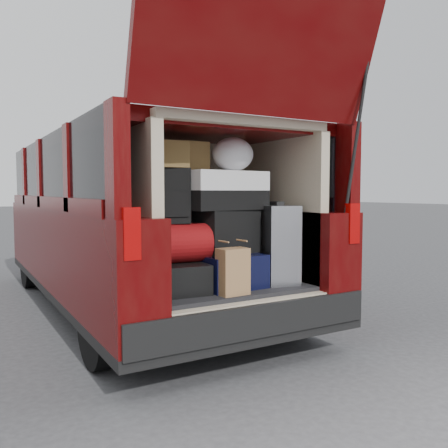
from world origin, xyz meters
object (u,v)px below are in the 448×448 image
at_px(red_duffel, 179,243).
at_px(twotone_duffel, 223,190).
at_px(silver_roller, 275,244).
at_px(backpack, 169,196).
at_px(black_hardshell, 174,277).
at_px(kraft_bag, 233,271).
at_px(black_soft_case, 227,231).
at_px(navy_hardshell, 222,269).

bearing_deg(red_duffel, twotone_duffel, 10.40).
distance_m(silver_roller, red_duffel, 0.80).
xyz_separation_m(backpack, twotone_duffel, (0.43, -0.01, 0.04)).
xyz_separation_m(black_hardshell, twotone_duffel, (0.41, 0.01, 0.61)).
bearing_deg(kraft_bag, black_hardshell, 130.91).
height_order(kraft_bag, twotone_duffel, twotone_duffel).
bearing_deg(twotone_duffel, red_duffel, 177.84).
bearing_deg(black_hardshell, red_duffel, -48.89).
height_order(black_hardshell, red_duffel, red_duffel).
xyz_separation_m(black_hardshell, silver_roller, (0.82, -0.09, 0.20)).
bearing_deg(kraft_bag, twotone_duffel, 67.95).
bearing_deg(backpack, twotone_duffel, 9.70).
relative_size(kraft_bag, backpack, 0.83).
distance_m(red_duffel, twotone_duffel, 0.53).
relative_size(black_soft_case, twotone_duffel, 0.71).
bearing_deg(twotone_duffel, navy_hardshell, -175.13).
relative_size(silver_roller, black_soft_case, 1.33).
bearing_deg(silver_roller, kraft_bag, -145.69).
xyz_separation_m(black_hardshell, navy_hardshell, (0.40, 0.00, 0.02)).
bearing_deg(black_soft_case, black_hardshell, 168.67).
height_order(black_hardshell, silver_roller, silver_roller).
xyz_separation_m(silver_roller, kraft_bag, (-0.52, -0.22, -0.14)).
xyz_separation_m(kraft_bag, twotone_duffel, (0.11, 0.31, 0.56)).
bearing_deg(silver_roller, backpack, -175.32).
distance_m(kraft_bag, backpack, 0.69).
bearing_deg(black_soft_case, red_duffel, 172.92).
relative_size(kraft_bag, twotone_duffel, 0.50).
xyz_separation_m(red_duffel, backpack, (-0.05, 0.04, 0.33)).
relative_size(silver_roller, twotone_duffel, 0.94).
distance_m(kraft_bag, twotone_duffel, 0.65).
xyz_separation_m(navy_hardshell, black_soft_case, (0.03, -0.02, 0.29)).
distance_m(navy_hardshell, twotone_duffel, 0.59).
bearing_deg(twotone_duffel, kraft_bag, -116.19).
bearing_deg(backpack, navy_hardshell, 9.46).
relative_size(black_hardshell, black_soft_case, 1.15).
height_order(black_hardshell, backpack, backpack).
height_order(navy_hardshell, twotone_duffel, twotone_duffel).
xyz_separation_m(black_hardshell, black_soft_case, (0.43, -0.01, 0.31)).
bearing_deg(red_duffel, black_hardshell, 131.61).
height_order(silver_roller, backpack, backpack).
bearing_deg(red_duffel, backpack, 145.18).
xyz_separation_m(silver_roller, red_duffel, (-0.80, 0.06, 0.05)).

